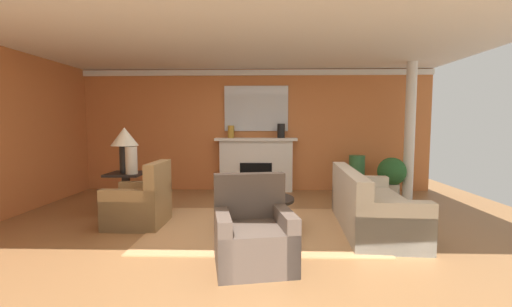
{
  "coord_description": "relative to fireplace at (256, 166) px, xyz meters",
  "views": [
    {
      "loc": [
        0.38,
        -4.85,
        1.52
      ],
      "look_at": [
        0.21,
        1.02,
        1.0
      ],
      "focal_mm": 24.27,
      "sensor_mm": 36.0,
      "label": 1
    }
  ],
  "objects": [
    {
      "name": "ground_plane",
      "position": [
        -0.15,
        -2.77,
        -0.56
      ],
      "size": [
        9.67,
        9.67,
        0.0
      ],
      "primitive_type": "plane",
      "color": "olive"
    },
    {
      "name": "wall_fireplace",
      "position": [
        -0.15,
        0.21,
        0.79
      ],
      "size": [
        8.04,
        0.12,
        2.71
      ],
      "primitive_type": "cube",
      "color": "#CC723D",
      "rests_on": "ground_plane"
    },
    {
      "name": "ceiling_panel",
      "position": [
        -0.15,
        -2.47,
        2.17
      ],
      "size": [
        8.04,
        6.44,
        0.06
      ],
      "primitive_type": "cube",
      "color": "white"
    },
    {
      "name": "crown_moulding",
      "position": [
        -0.15,
        0.13,
        2.06
      ],
      "size": [
        8.04,
        0.08,
        0.12
      ],
      "primitive_type": "cube",
      "color": "white"
    },
    {
      "name": "area_rug",
      "position": [
        0.13,
        -2.73,
        -0.56
      ],
      "size": [
        3.11,
        2.22,
        0.01
      ],
      "primitive_type": "cube",
      "color": "tan",
      "rests_on": "ground_plane"
    },
    {
      "name": "fireplace",
      "position": [
        0.0,
        0.0,
        0.0
      ],
      "size": [
        1.8,
        0.35,
        1.19
      ],
      "color": "white",
      "rests_on": "ground_plane"
    },
    {
      "name": "mantel_mirror",
      "position": [
        0.0,
        0.12,
        1.28
      ],
      "size": [
        1.41,
        0.04,
        1.0
      ],
      "primitive_type": "cube",
      "color": "silver"
    },
    {
      "name": "sofa",
      "position": [
        1.72,
        -2.71,
        -0.27
      ],
      "size": [
        1.03,
        2.15,
        0.85
      ],
      "color": "beige",
      "rests_on": "ground_plane"
    },
    {
      "name": "armchair_near_window",
      "position": [
        -1.64,
        -2.64,
        -0.26
      ],
      "size": [
        0.81,
        0.81,
        0.95
      ],
      "color": "#9E7A4C",
      "rests_on": "ground_plane"
    },
    {
      "name": "armchair_facing_fireplace",
      "position": [
        0.09,
        -4.03,
        -0.26
      ],
      "size": [
        0.94,
        0.94,
        0.95
      ],
      "color": "brown",
      "rests_on": "ground_plane"
    },
    {
      "name": "coffee_table",
      "position": [
        0.13,
        -2.73,
        -0.23
      ],
      "size": [
        1.0,
        1.0,
        0.45
      ],
      "color": "black",
      "rests_on": "ground_plane"
    },
    {
      "name": "side_table",
      "position": [
        -2.1,
        -2.03,
        -0.16
      ],
      "size": [
        0.56,
        0.56,
        0.7
      ],
      "color": "black",
      "rests_on": "ground_plane"
    },
    {
      "name": "table_lamp",
      "position": [
        -2.1,
        -2.03,
        0.66
      ],
      "size": [
        0.44,
        0.44,
        0.75
      ],
      "color": "black",
      "rests_on": "side_table"
    },
    {
      "name": "vase_on_side_table",
      "position": [
        -1.95,
        -2.15,
        0.36
      ],
      "size": [
        0.19,
        0.19,
        0.44
      ],
      "primitive_type": "cylinder",
      "color": "beige",
      "rests_on": "side_table"
    },
    {
      "name": "vase_tall_corner",
      "position": [
        2.15,
        -0.3,
        -0.15
      ],
      "size": [
        0.33,
        0.33,
        0.84
      ],
      "primitive_type": "cylinder",
      "color": "#33703D",
      "rests_on": "ground_plane"
    },
    {
      "name": "vase_mantel_left",
      "position": [
        -0.55,
        -0.05,
        0.76
      ],
      "size": [
        0.14,
        0.14,
        0.27
      ],
      "primitive_type": "cylinder",
      "color": "#B7892D",
      "rests_on": "fireplace"
    },
    {
      "name": "vase_mantel_right",
      "position": [
        0.55,
        -0.05,
        0.79
      ],
      "size": [
        0.17,
        0.17,
        0.31
      ],
      "primitive_type": "cylinder",
      "color": "black",
      "rests_on": "fireplace"
    },
    {
      "name": "book_red_cover",
      "position": [
        0.17,
        -2.57,
        -0.09
      ],
      "size": [
        0.27,
        0.21,
        0.05
      ],
      "primitive_type": "cube",
      "rotation": [
        0.0,
        0.0,
        -0.15
      ],
      "color": "navy",
      "rests_on": "coffee_table"
    },
    {
      "name": "book_art_folio",
      "position": [
        0.03,
        -2.72,
        -0.03
      ],
      "size": [
        0.21,
        0.18,
        0.06
      ],
      "primitive_type": "cube",
      "rotation": [
        0.0,
        0.0,
        0.17
      ],
      "color": "navy",
      "rests_on": "coffee_table"
    },
    {
      "name": "book_small_novel",
      "position": [
        0.23,
        -2.85,
        0.03
      ],
      "size": [
        0.26,
        0.25,
        0.06
      ],
      "primitive_type": "cube",
      "rotation": [
        0.0,
        0.0,
        -0.29
      ],
      "color": "tan",
      "rests_on": "coffee_table"
    },
    {
      "name": "potted_plant",
      "position": [
        2.75,
        -0.67,
        -0.07
      ],
      "size": [
        0.56,
        0.56,
        0.83
      ],
      "color": "#BCB29E",
      "rests_on": "ground_plane"
    },
    {
      "name": "column_white",
      "position": [
        3.07,
        -0.68,
        0.79
      ],
      "size": [
        0.2,
        0.2,
        2.71
      ],
      "primitive_type": "cylinder",
      "color": "white",
      "rests_on": "ground_plane"
    }
  ]
}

